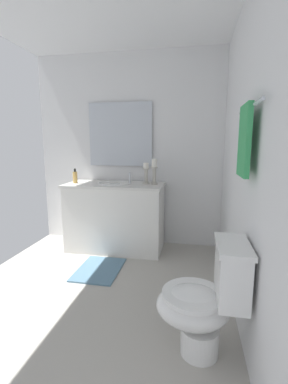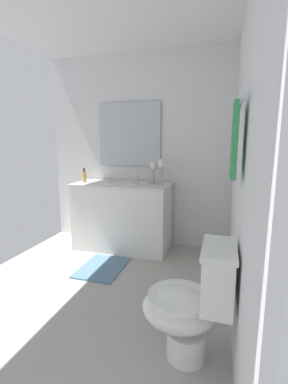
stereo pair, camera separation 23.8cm
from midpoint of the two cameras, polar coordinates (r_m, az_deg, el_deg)
The scene contains 13 objects.
floor at distance 2.63m, azimuth -8.18°, elevation -20.24°, with size 2.75×2.44×0.02m, color #B2ADA3.
wall_back at distance 2.07m, azimuth 23.56°, elevation 6.80°, with size 2.75×0.04×2.45m, color white.
wall_left at distance 3.56m, azimuth 0.64°, elevation 8.71°, with size 0.04×2.44×2.45m, color white.
vanity_cabinet at distance 3.40m, azimuth -2.59°, elevation -5.11°, with size 0.58×1.21×0.84m.
sink_basin at distance 3.32m, azimuth -2.62°, elevation 1.20°, with size 0.40×0.40×0.24m.
mirror at distance 3.55m, azimuth -1.21°, elevation 12.14°, with size 0.02×0.83×0.80m, color silver.
candle_holder_tall at distance 3.22m, azimuth 5.79°, elevation 4.47°, with size 0.09×0.09×0.30m.
candle_holder_short at distance 3.25m, azimuth 4.02°, elevation 4.05°, with size 0.09×0.09×0.26m.
soap_bottle at distance 3.47m, azimuth -10.73°, elevation 3.30°, with size 0.06×0.06×0.18m.
toilet at distance 1.79m, azimuth 13.92°, elevation -22.24°, with size 0.39×0.54×0.75m.
towel_bar at distance 1.71m, azimuth 23.72°, elevation 16.46°, with size 0.02×0.02×0.65m, color silver.
towel_near_vanity at distance 1.70m, azimuth 22.64°, elevation 10.03°, with size 0.28×0.03×0.43m, color #389E59.
bath_mat at distance 3.00m, azimuth -6.56°, elevation -15.73°, with size 0.60×0.44×0.02m, color slate.
Camera 2 is at (2.02, 1.09, 1.32)m, focal length 25.03 mm.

